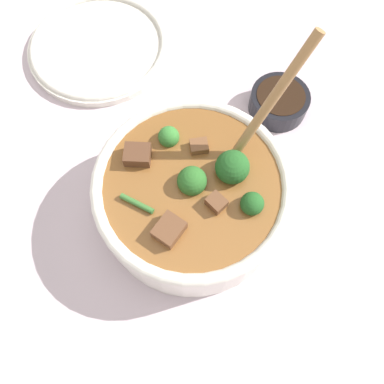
{
  "coord_description": "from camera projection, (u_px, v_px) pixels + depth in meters",
  "views": [
    {
      "loc": [
        0.18,
        -0.06,
        0.52
      ],
      "look_at": [
        0.0,
        0.0,
        0.06
      ],
      "focal_mm": 35.0,
      "sensor_mm": 36.0,
      "label": 1
    }
  ],
  "objects": [
    {
      "name": "empty_plate",
      "position": [
        99.0,
        46.0,
        0.66
      ],
      "size": [
        0.25,
        0.25,
        0.02
      ],
      "color": "silver",
      "rests_on": "ground_plane"
    },
    {
      "name": "ground_plane",
      "position": [
        192.0,
        208.0,
        0.55
      ],
      "size": [
        4.0,
        4.0,
        0.0
      ],
      "primitive_type": "plane",
      "color": "silver"
    },
    {
      "name": "condiment_bowl",
      "position": [
        279.0,
        101.0,
        0.6
      ],
      "size": [
        0.09,
        0.09,
        0.04
      ],
      "color": "black",
      "rests_on": "ground_plane"
    },
    {
      "name": "stew_bowl",
      "position": [
        192.0,
        194.0,
        0.5
      ],
      "size": [
        0.26,
        0.28,
        0.25
      ],
      "color": "white",
      "rests_on": "ground_plane"
    }
  ]
}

